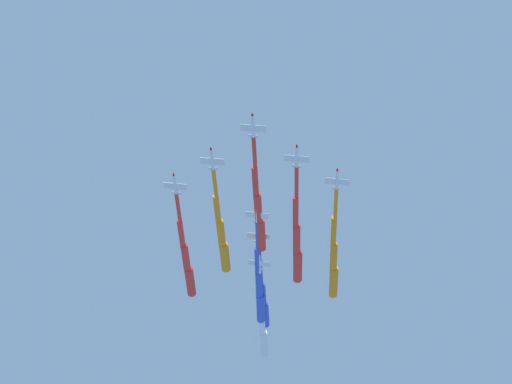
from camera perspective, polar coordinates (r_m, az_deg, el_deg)
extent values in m
cylinder|color=silver|center=(224.14, -0.26, 5.36)|extent=(7.98, 6.43, 1.29)
cone|color=red|center=(221.17, -0.32, 6.41)|extent=(1.78, 1.76, 1.23)
cylinder|color=black|center=(227.00, -0.20, 4.40)|extent=(1.06, 1.13, 0.97)
ellipsoid|color=black|center=(223.33, -0.26, 5.84)|extent=(2.05, 1.84, 0.81)
cube|color=silver|center=(224.42, -0.25, 5.25)|extent=(7.12, 8.24, 1.75)
cube|color=red|center=(223.80, 0.72, 5.18)|extent=(2.26, 1.94, 0.23)
cube|color=red|center=(225.22, -1.21, 5.33)|extent=(2.26, 1.94, 0.23)
cube|color=silver|center=(226.41, -0.21, 4.60)|extent=(2.77, 3.19, 0.71)
cube|color=red|center=(227.15, -0.16, 4.74)|extent=(1.41, 1.23, 1.89)
cylinder|color=red|center=(231.09, -0.12, 3.10)|extent=(12.64, 10.04, 1.64)
cylinder|color=red|center=(239.28, -0.05, 0.75)|extent=(13.13, 10.70, 2.46)
cylinder|color=red|center=(247.72, 0.17, -1.47)|extent=(13.62, 11.36, 3.29)
cylinder|color=red|center=(256.50, 0.39, -3.53)|extent=(14.12, 12.02, 4.11)
cylinder|color=silver|center=(231.53, 3.36, 2.84)|extent=(8.00, 6.36, 1.27)
cone|color=red|center=(228.37, 3.36, 3.82)|extent=(1.76, 1.74, 1.21)
cylinder|color=black|center=(234.55, 3.35, 1.94)|extent=(1.05, 1.12, 0.95)
ellipsoid|color=black|center=(230.64, 3.37, 3.29)|extent=(2.04, 1.82, 0.80)
cube|color=silver|center=(231.83, 3.36, 2.73)|extent=(7.10, 8.29, 1.55)
cube|color=red|center=(231.55, 4.30, 2.66)|extent=(2.27, 1.93, 0.22)
cube|color=red|center=(232.28, 2.41, 2.82)|extent=(2.27, 1.93, 0.22)
cube|color=silver|center=(233.93, 3.35, 2.12)|extent=(2.77, 3.21, 0.64)
cube|color=red|center=(234.66, 3.38, 2.27)|extent=(1.39, 1.18, 1.89)
cylinder|color=red|center=(239.27, 3.35, 0.61)|extent=(13.81, 10.76, 1.62)
cylinder|color=red|center=(248.69, 3.27, -1.78)|extent=(14.28, 11.41, 2.42)
cylinder|color=red|center=(258.44, 3.36, -4.01)|extent=(14.76, 12.06, 3.23)
cylinder|color=red|center=(268.55, 3.44, -6.08)|extent=(15.24, 12.71, 4.04)
cylinder|color=silver|center=(232.15, -3.62, 2.64)|extent=(7.94, 6.42, 1.25)
cone|color=red|center=(229.02, -3.74, 3.61)|extent=(1.76, 1.73, 1.19)
cylinder|color=black|center=(235.17, -3.52, 1.74)|extent=(1.05, 1.11, 0.94)
ellipsoid|color=black|center=(231.27, -3.64, 3.09)|extent=(2.03, 1.83, 0.79)
cube|color=silver|center=(232.46, -3.61, 2.53)|extent=(7.17, 8.27, 1.41)
cube|color=red|center=(231.73, -2.68, 2.48)|extent=(2.26, 1.95, 0.20)
cube|color=red|center=(233.34, -4.53, 2.59)|extent=(2.26, 1.95, 0.20)
cube|color=silver|center=(234.55, -3.54, 1.92)|extent=(2.79, 3.20, 0.58)
cube|color=red|center=(235.25, -3.49, 2.07)|extent=(1.36, 1.17, 1.90)
cylinder|color=orange|center=(239.29, -3.38, 0.58)|extent=(12.07, 9.67, 1.60)
cylinder|color=orange|center=(247.45, -3.20, -1.52)|extent=(12.55, 10.30, 2.39)
cylinder|color=orange|center=(255.80, -2.88, -3.49)|extent=(13.04, 10.94, 3.19)
cylinder|color=orange|center=(264.43, -2.57, -5.34)|extent=(13.52, 11.58, 3.99)
cylinder|color=silver|center=(242.51, 6.65, 0.96)|extent=(7.98, 6.42, 1.29)
cone|color=red|center=(239.23, 6.69, 1.87)|extent=(1.78, 1.76, 1.23)
cylinder|color=black|center=(245.65, 6.61, 0.12)|extent=(1.06, 1.14, 0.97)
ellipsoid|color=black|center=(241.57, 6.68, 1.39)|extent=(2.05, 1.84, 0.81)
cube|color=silver|center=(242.83, 6.65, 0.86)|extent=(7.11, 8.24, 1.77)
cube|color=red|center=(242.68, 7.55, 0.78)|extent=(2.27, 1.94, 0.23)
cube|color=red|center=(243.14, 5.75, 0.95)|extent=(2.27, 1.94, 0.23)
cube|color=silver|center=(245.01, 6.62, 0.29)|extent=(2.77, 3.19, 0.72)
cube|color=red|center=(245.71, 6.65, 0.44)|extent=(1.41, 1.23, 1.89)
cylinder|color=orange|center=(250.53, 6.56, -1.11)|extent=(13.77, 10.87, 1.65)
cylinder|color=orange|center=(260.21, 6.39, -3.33)|extent=(14.26, 11.53, 2.47)
cylinder|color=orange|center=(270.22, 6.38, -5.41)|extent=(14.75, 12.19, 3.29)
cylinder|color=orange|center=(280.56, 6.38, -7.34)|extent=(15.24, 12.85, 4.11)
cylinder|color=silver|center=(243.67, -6.67, 0.58)|extent=(8.02, 6.31, 1.26)
cone|color=red|center=(240.40, -6.80, 1.48)|extent=(1.76, 1.73, 1.20)
cylinder|color=black|center=(246.79, -6.55, -0.25)|extent=(1.04, 1.12, 0.95)
ellipsoid|color=black|center=(242.72, -6.69, 1.00)|extent=(2.04, 1.81, 0.79)
cube|color=silver|center=(243.98, -6.66, 0.47)|extent=(7.07, 8.31, 1.48)
cube|color=red|center=(243.09, -5.78, 0.41)|extent=(2.28, 1.92, 0.21)
cube|color=red|center=(245.04, -7.52, 0.56)|extent=(2.28, 1.92, 0.21)
cube|color=silver|center=(246.15, -6.58, -0.08)|extent=(2.76, 3.21, 0.61)
cube|color=red|center=(246.82, -6.52, 0.06)|extent=(1.38, 1.17, 1.89)
cylinder|color=red|center=(251.41, -6.39, -1.41)|extent=(13.18, 10.20, 1.61)
cylinder|color=red|center=(260.59, -6.15, -3.51)|extent=(13.66, 10.85, 2.41)
cylinder|color=red|center=(269.93, -5.78, -5.48)|extent=(14.13, 11.50, 3.21)
cylinder|color=red|center=(279.58, -5.43, -7.32)|extent=(14.60, 12.14, 4.02)
cylinder|color=silver|center=(248.15, 0.08, -1.82)|extent=(8.07, 6.26, 1.28)
cone|color=red|center=(244.69, 0.05, -0.96)|extent=(1.76, 1.74, 1.21)
cylinder|color=black|center=(251.46, 0.10, -2.60)|extent=(1.04, 1.13, 0.96)
ellipsoid|color=black|center=(247.12, 0.09, -1.41)|extent=(2.05, 1.81, 0.80)
cube|color=silver|center=(248.49, 0.08, -1.92)|extent=(7.01, 8.32, 1.61)
cube|color=red|center=(248.03, 0.96, -2.00)|extent=(2.28, 1.91, 0.22)
cube|color=red|center=(249.10, -0.79, -1.81)|extent=(2.28, 1.91, 0.22)
cube|color=silver|center=(250.78, 0.09, -2.44)|extent=(2.73, 3.22, 0.66)
cube|color=red|center=(251.45, 0.13, -2.29)|extent=(1.40, 1.18, 1.89)
cylinder|color=blue|center=(256.52, 0.13, -3.74)|extent=(13.78, 10.47, 1.62)
cylinder|color=blue|center=(266.54, 0.12, -5.79)|extent=(14.25, 11.13, 2.44)
cylinder|color=blue|center=(276.78, 0.26, -7.71)|extent=(14.73, 11.79, 3.25)
cylinder|color=blue|center=(287.31, 0.39, -9.49)|extent=(15.20, 12.45, 4.06)
cylinder|color=silver|center=(258.52, 0.17, -3.54)|extent=(7.93, 6.42, 1.24)
cone|color=red|center=(254.95, 0.12, -2.74)|extent=(1.75, 1.73, 1.18)
cylinder|color=black|center=(261.93, 0.22, -4.26)|extent=(1.04, 1.11, 0.93)
ellipsoid|color=black|center=(257.44, 0.17, -3.15)|extent=(2.03, 1.82, 0.78)
cube|color=silver|center=(258.87, 0.18, -3.63)|extent=(7.18, 8.28, 1.32)
cube|color=red|center=(258.45, 1.03, -3.67)|extent=(2.26, 1.95, 0.20)
cube|color=red|center=(259.45, -0.66, -3.56)|extent=(2.26, 1.95, 0.20)
cube|color=silver|center=(261.23, 0.21, -4.12)|extent=(2.80, 3.20, 0.55)
cube|color=red|center=(261.88, 0.24, -3.97)|extent=(1.35, 1.15, 1.90)
cylinder|color=blue|center=(266.53, 0.29, -5.20)|extent=(12.01, 9.63, 1.58)
cylinder|color=blue|center=(275.51, 0.34, -6.90)|extent=(12.49, 10.26, 2.38)
cylinder|color=blue|center=(284.64, 0.53, -8.51)|extent=(12.97, 10.89, 3.17)
cylinder|color=blue|center=(293.98, 0.72, -10.01)|extent=(13.45, 11.52, 3.96)
cylinder|color=silver|center=(266.18, 0.26, -5.80)|extent=(8.03, 6.33, 1.28)
cone|color=red|center=(262.47, 0.24, -5.06)|extent=(1.77, 1.75, 1.22)
cylinder|color=black|center=(269.71, 0.29, -6.48)|extent=(1.05, 1.13, 0.96)
ellipsoid|color=black|center=(265.03, 0.27, -5.44)|extent=(2.05, 1.82, 0.81)
cube|color=silver|center=(266.55, 0.27, -5.89)|extent=(7.05, 8.29, 1.66)
cube|color=red|center=(266.09, 1.09, -5.97)|extent=(2.28, 1.92, 0.23)
cube|color=red|center=(267.16, -0.55, -5.78)|extent=(2.28, 1.92, 0.23)
cube|color=silver|center=(268.99, 0.29, -6.34)|extent=(2.75, 3.21, 0.68)
cube|color=red|center=(269.61, 0.32, -6.19)|extent=(1.41, 1.20, 1.89)
cylinder|color=white|center=(274.95, 0.33, -7.44)|extent=(13.32, 10.30, 1.63)
cylinder|color=white|center=(285.20, 0.34, -9.17)|extent=(13.80, 10.96, 2.45)
cylinder|color=white|center=(295.60, 0.49, -10.80)|extent=(14.28, 11.62, 3.26)
cylinder|color=white|center=(306.23, 0.63, -12.31)|extent=(14.76, 12.28, 4.08)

